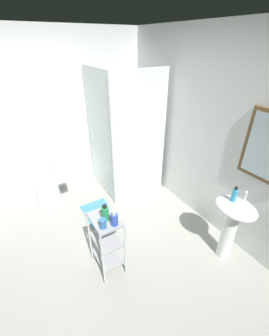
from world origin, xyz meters
name	(u,v)px	position (x,y,z in m)	size (l,w,h in m)	color
ground_plane	(87,271)	(0.00, 0.00, -0.01)	(4.20, 4.20, 0.02)	#999B91
wall_back	(217,138)	(0.01, 1.85, 1.25)	(4.20, 0.14, 2.50)	silver
wall_left	(33,121)	(-1.85, 0.00, 1.25)	(0.10, 4.20, 2.50)	silver
shower_stall	(124,165)	(-1.22, 1.18, 0.46)	(0.92, 0.92, 2.00)	white
pedestal_sink	(232,219)	(0.66, 1.52, 0.58)	(0.46, 0.37, 0.81)	white
sink_faucet	(246,196)	(0.66, 1.64, 0.86)	(0.03, 0.03, 0.10)	silver
toilet	(50,185)	(-1.48, -0.02, 0.31)	(0.37, 0.49, 0.76)	white
storage_cart	(107,240)	(0.08, 0.25, 0.44)	(0.38, 0.28, 0.74)	silver
hand_soap_bottle	(234,195)	(0.62, 1.51, 0.89)	(0.06, 0.06, 0.18)	#389ED1
body_wash_bottle_green	(105,213)	(0.09, 0.25, 0.82)	(0.08, 0.08, 0.18)	#289752
shampoo_bottle_blue	(114,219)	(0.21, 0.30, 0.81)	(0.07, 0.07, 0.17)	blue
rinse_cup	(103,224)	(0.18, 0.19, 0.79)	(0.07, 0.07, 0.10)	#3870B2
bath_mat	(99,213)	(-0.80, 0.51, 0.01)	(0.60, 0.40, 0.02)	teal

